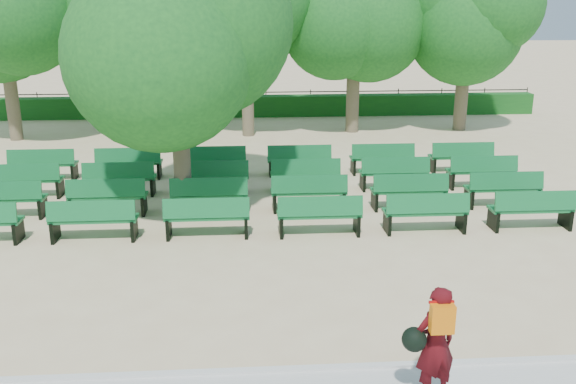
{
  "coord_description": "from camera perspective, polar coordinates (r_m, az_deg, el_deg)",
  "views": [
    {
      "loc": [
        0.02,
        -14.23,
        5.21
      ],
      "look_at": [
        0.93,
        -1.0,
        1.1
      ],
      "focal_mm": 40.0,
      "sensor_mm": 36.0,
      "label": 1
    }
  ],
  "objects": [
    {
      "name": "tree_line",
      "position": [
        24.79,
        -3.9,
        5.05
      ],
      "size": [
        21.8,
        6.8,
        7.04
      ],
      "primitive_type": null,
      "color": "#1B6620",
      "rests_on": "ground"
    },
    {
      "name": "ground",
      "position": [
        15.16,
        -3.77,
        -2.93
      ],
      "size": [
        120.0,
        120.0,
        0.0
      ],
      "primitive_type": "plane",
      "color": "beige"
    },
    {
      "name": "person",
      "position": [
        8.73,
        12.85,
        -12.91
      ],
      "size": [
        0.8,
        0.54,
        1.61
      ],
      "rotation": [
        0.0,
        0.0,
        3.44
      ],
      "color": "#44090E",
      "rests_on": "ground"
    },
    {
      "name": "hedge",
      "position": [
        28.63,
        -3.95,
        7.62
      ],
      "size": [
        26.0,
        0.7,
        0.9
      ],
      "primitive_type": "cube",
      "color": "#16551A",
      "rests_on": "ground"
    },
    {
      "name": "bench_array",
      "position": [
        16.85,
        -6.77,
        -0.56
      ],
      "size": [
        1.89,
        0.59,
        1.19
      ],
      "rotation": [
        0.0,
        0.0,
        0.0
      ],
      "color": "#126A33",
      "rests_on": "ground"
    },
    {
      "name": "tree_among",
      "position": [
        15.3,
        -9.95,
        13.15
      ],
      "size": [
        4.63,
        4.63,
        6.29
      ],
      "color": "brown",
      "rests_on": "ground"
    },
    {
      "name": "fence",
      "position": [
        29.1,
        -3.93,
        6.87
      ],
      "size": [
        26.0,
        0.1,
        1.02
      ],
      "primitive_type": null,
      "color": "black",
      "rests_on": "ground"
    },
    {
      "name": "curb",
      "position": [
        9.51,
        -3.54,
        -15.71
      ],
      "size": [
        30.0,
        0.12,
        0.1
      ],
      "primitive_type": "cube",
      "color": "silver",
      "rests_on": "ground"
    }
  ]
}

